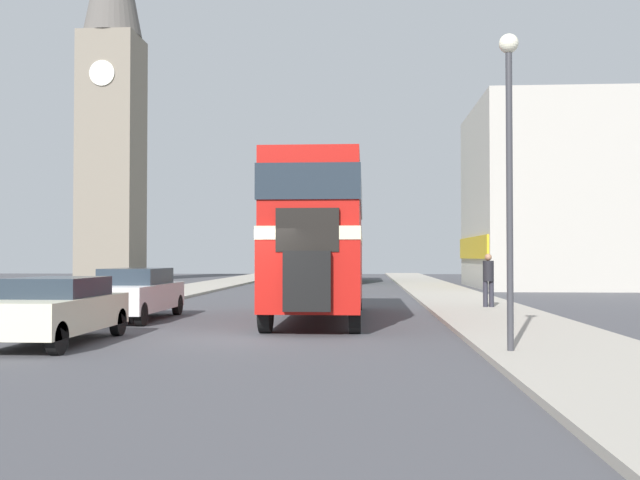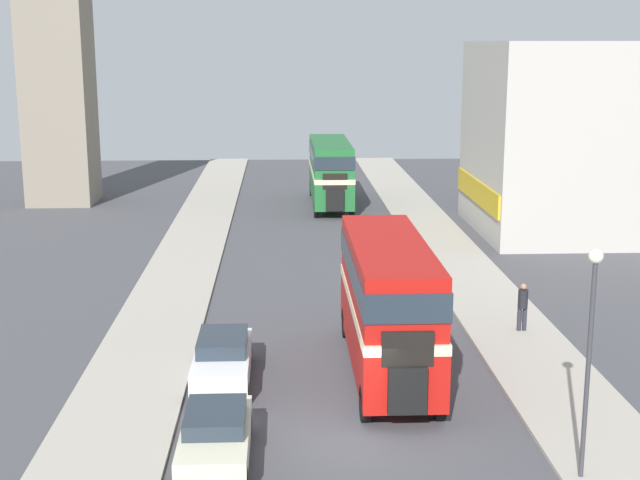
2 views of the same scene
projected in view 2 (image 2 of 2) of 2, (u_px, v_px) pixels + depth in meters
name	position (u px, v px, depth m)	size (l,w,h in m)	color
ground_plane	(353.00, 438.00, 24.76)	(120.00, 120.00, 0.00)	#47474C
sidewalk_right	(592.00, 431.00, 25.04)	(3.50, 120.00, 0.12)	#A8A093
sidewalk_left	(108.00, 440.00, 24.46)	(3.50, 120.00, 0.12)	#A8A093
double_decker_bus	(388.00, 296.00, 29.09)	(2.46, 9.59, 4.45)	#B2140F
bus_distant	(330.00, 168.00, 59.31)	(2.53, 10.16, 4.32)	#1E602D
car_parked_near	(216.00, 436.00, 23.19)	(1.76, 4.21, 1.40)	beige
car_parked_mid	(223.00, 358.00, 28.78)	(1.77, 4.59, 1.50)	white
pedestrian_walking	(523.00, 304.00, 33.39)	(0.37, 0.37, 1.83)	#282833
street_lamp	(591.00, 330.00, 21.49)	(0.36, 0.36, 5.86)	#38383D
shop_building_block	(609.00, 138.00, 50.71)	(14.98, 11.10, 10.81)	#B2ADA3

